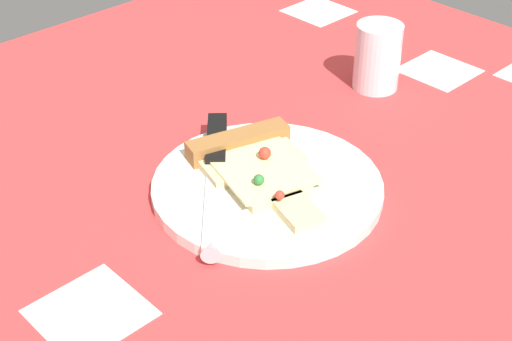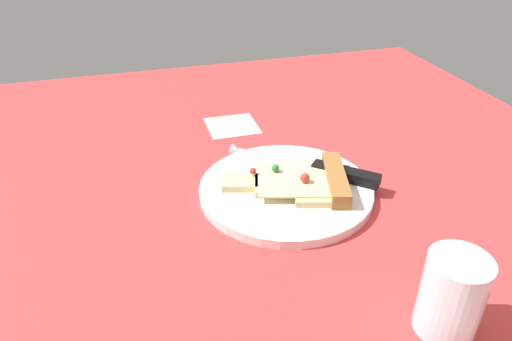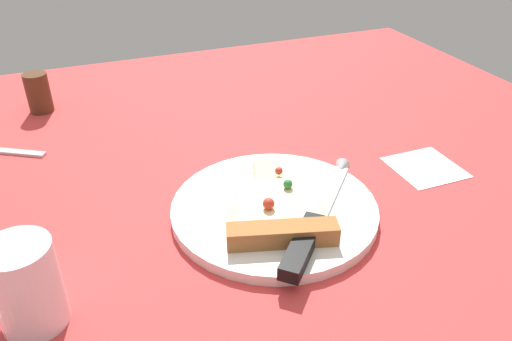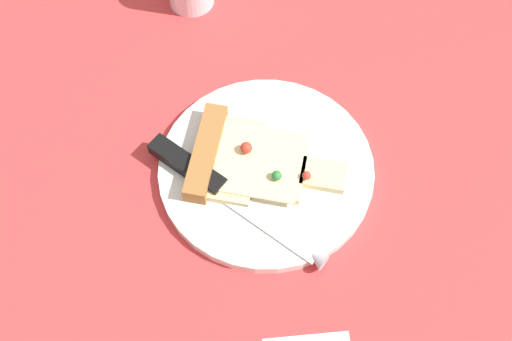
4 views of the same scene
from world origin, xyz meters
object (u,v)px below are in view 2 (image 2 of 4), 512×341
(plate, at_px, (286,190))
(knife, at_px, (316,168))
(drinking_glass, at_px, (452,295))
(pizza_slice, at_px, (304,181))

(plate, distance_m, knife, 0.06)
(drinking_glass, bearing_deg, knife, 3.21)
(plate, xyz_separation_m, drinking_glass, (-0.27, -0.07, 0.04))
(plate, distance_m, drinking_glass, 0.28)
(pizza_slice, distance_m, knife, 0.04)
(pizza_slice, distance_m, drinking_glass, 0.27)
(pizza_slice, relative_size, knife, 0.99)
(plate, xyz_separation_m, knife, (0.02, -0.06, 0.01))
(plate, relative_size, drinking_glass, 2.81)
(knife, bearing_deg, drinking_glass, -134.09)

